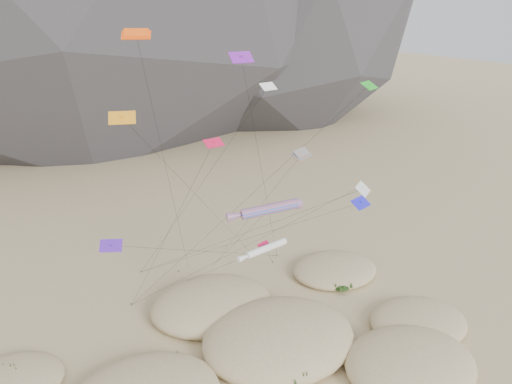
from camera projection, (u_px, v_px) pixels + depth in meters
The scene contains 8 objects.
dunes at pixel (254, 362), 46.94m from camera, with size 50.17×36.97×4.23m.
dune_grass at pixel (262, 357), 47.47m from camera, with size 43.74×28.92×1.48m.
kite_stakes at pixel (214, 268), 64.85m from camera, with size 20.82×6.98×0.30m.
rainbow_tube_kite at pixel (267, 210), 49.87m from camera, with size 7.92×15.19×13.98m.
white_tube_kite at pixel (264, 249), 48.84m from camera, with size 8.29×13.94×10.41m.
orange_parafoil at pixel (137, 39), 43.39m from camera, with size 8.50×11.36×30.39m.
multi_parafoil at pixel (300, 156), 48.22m from camera, with size 2.69×19.79×19.31m.
delta_kites at pixel (273, 164), 48.87m from camera, with size 29.89×22.64×28.48m.
Camera 1 is at (-19.77, -29.93, 32.29)m, focal length 35.00 mm.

